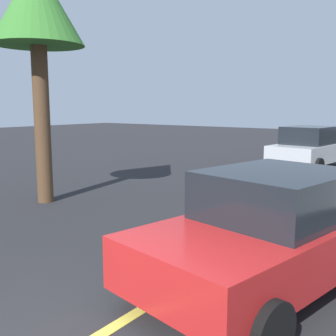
% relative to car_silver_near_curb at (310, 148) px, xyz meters
% --- Properties ---
extents(lane_marking_centre, '(28.00, 0.16, 0.01)m').
position_rel_car_silver_near_curb_xyz_m(lane_marking_centre, '(-10.71, -1.95, -0.82)').
color(lane_marking_centre, '#E0D14C').
extents(car_silver_near_curb, '(4.21, 2.33, 1.67)m').
position_rel_car_silver_near_curb_xyz_m(car_silver_near_curb, '(0.00, 0.00, 0.00)').
color(car_silver_near_curb, '#B7BABF').
rests_on(car_silver_near_curb, ground_plane).
extents(car_red_behind_van, '(4.26, 2.65, 1.59)m').
position_rel_car_silver_near_curb_xyz_m(car_red_behind_van, '(-10.84, -2.92, -0.03)').
color(car_red_behind_van, red).
rests_on(car_red_behind_van, ground_plane).
extents(tree_centre_verge, '(2.23, 2.23, 5.89)m').
position_rel_car_silver_near_curb_xyz_m(tree_centre_verge, '(-9.59, 3.68, 3.90)').
color(tree_centre_verge, '#513823').
rests_on(tree_centre_verge, ground_plane).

